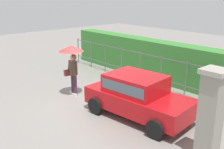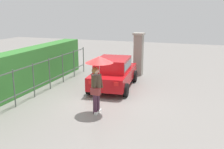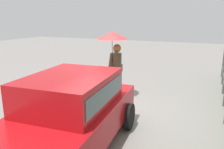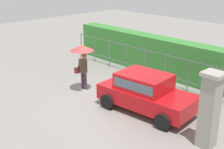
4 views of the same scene
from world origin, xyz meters
name	(u,v)px [view 2 (image 2 of 4)]	position (x,y,z in m)	size (l,w,h in m)	color
ground_plane	(104,101)	(0.00, 0.00, 0.00)	(40.00, 40.00, 0.00)	gray
car	(113,72)	(1.96, 0.27, 0.80)	(3.86, 2.14, 1.48)	#B71116
pedestrian	(98,71)	(-1.21, -0.23, 1.60)	(1.00, 1.00, 2.11)	#47283D
gate_pillar	(138,54)	(4.87, -0.25, 1.24)	(0.60, 0.60, 2.42)	gray
fence_section	(34,79)	(-0.48, 3.06, 0.83)	(10.09, 0.05, 1.50)	#59605B
hedge_row	(13,74)	(-0.48, 4.09, 0.95)	(11.04, 0.90, 1.90)	#387F33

